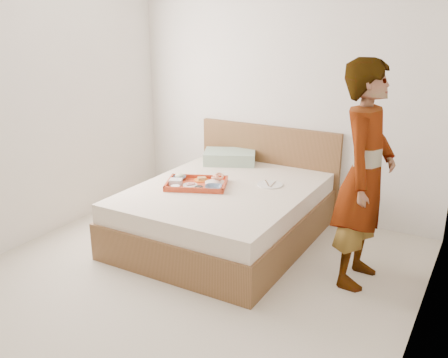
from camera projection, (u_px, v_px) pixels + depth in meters
The scene contains 18 objects.
ground at pixel (178, 287), 3.95m from camera, with size 3.50×4.00×0.01m, color beige.
wall_back at pixel (282, 94), 5.19m from camera, with size 3.50×0.01×2.60m, color silver.
wall_left at pixel (13, 108), 4.38m from camera, with size 0.01×4.00×2.60m, color silver.
wall_right at pixel (429, 164), 2.72m from camera, with size 0.01×4.00×2.60m, color silver.
bed at pixel (225, 213), 4.76m from camera, with size 1.65×2.00×0.53m, color brown.
headboard at pixel (268, 167), 5.49m from camera, with size 1.65×0.06×0.95m, color brown.
pillow at pixel (230, 157), 5.44m from camera, with size 0.56×0.38×0.13m, color #95B196.
tray at pixel (197, 183), 4.70m from camera, with size 0.57×0.41×0.05m, color red.
prawn_plate at pixel (215, 182), 4.74m from camera, with size 0.20×0.20×0.01m, color white.
navy_bowl_big at pixel (213, 188), 4.56m from camera, with size 0.16×0.16×0.04m, color #152849.
sauce_dish at pixel (199, 188), 4.55m from camera, with size 0.08×0.08×0.03m, color black.
meat_plate at pixel (190, 185), 4.67m from camera, with size 0.14×0.14×0.01m, color white.
bread_plate at pixel (201, 180), 4.82m from camera, with size 0.14×0.14×0.01m, color orange.
salad_bowl at pixel (180, 178), 4.84m from camera, with size 0.12×0.12×0.04m, color #152849.
plastic_tub at pixel (176, 182), 4.70m from camera, with size 0.12×0.10×0.05m, color silver.
cheese_round at pixel (175, 187), 4.59m from camera, with size 0.08×0.08×0.03m, color white.
dinner_plate at pixel (270, 185), 4.73m from camera, with size 0.25×0.25×0.01m, color white.
person at pixel (365, 176), 3.80m from camera, with size 0.66×0.43×1.80m, color beige.
Camera 1 is at (2.06, -2.83, 2.07)m, focal length 39.18 mm.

